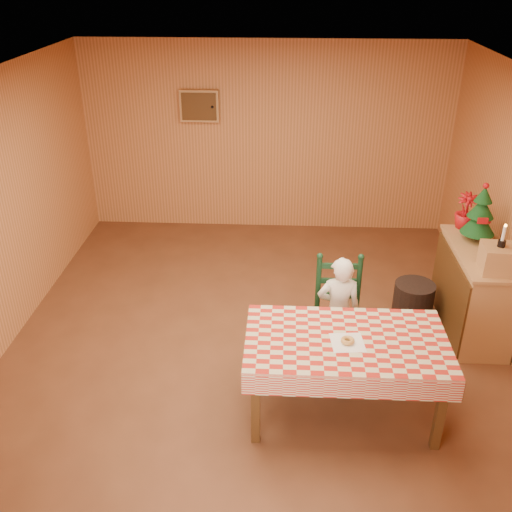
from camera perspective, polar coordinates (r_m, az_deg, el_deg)
The scene contains 13 objects.
ground at distance 5.83m, azimuth -0.10°, elevation -9.21°, with size 6.00×6.00×0.00m, color brown.
cabin_walls at distance 5.46m, azimuth 0.16°, elevation 9.80°, with size 5.10×6.05×2.65m.
dining_table at distance 4.76m, azimuth 9.00°, elevation -9.01°, with size 1.66×0.96×0.77m.
ladder_chair at distance 5.50m, azimuth 8.15°, elevation -5.65°, with size 0.44×0.40×1.08m.
seated_child at distance 5.42m, azimuth 8.24°, elevation -5.46°, with size 0.41×0.27×1.12m, color white.
napkin at distance 4.67m, azimuth 9.13°, elevation -8.54°, with size 0.26×0.26×0.00m, color white.
donut at distance 4.66m, azimuth 9.15°, elevation -8.34°, with size 0.11×0.11×0.04m, color #C48F46.
shelf_unit at distance 6.27m, azimuth 20.91°, elevation -3.29°, with size 0.54×1.24×0.93m.
crate at distance 5.67m, azimuth 23.06°, elevation -0.25°, with size 0.30×0.30×0.25m, color tan.
christmas_tree at distance 6.17m, azimuth 21.52°, elevation 3.86°, with size 0.34×0.34×0.62m.
flower_arrangement at distance 6.45m, azimuth 20.23°, elevation 4.26°, with size 0.22×0.22×0.39m, color #AD1016.
candle_set at distance 5.60m, azimuth 23.41°, elevation 1.47°, with size 0.07×0.07×0.22m.
storage_bin at distance 6.39m, azimuth 15.43°, elevation -4.41°, with size 0.43×0.43×0.43m, color black.
Camera 1 is at (0.26, -4.66, 3.50)m, focal length 40.00 mm.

